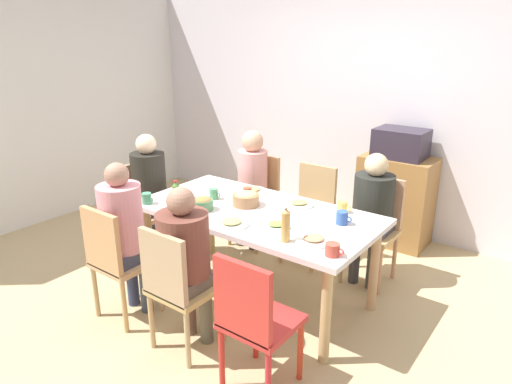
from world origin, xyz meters
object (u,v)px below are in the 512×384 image
chair_5 (311,208)px  cup_1 (188,212)px  person_3 (150,185)px  microwave (401,143)px  cup_2 (342,218)px  chair_6 (116,257)px  plate_3 (231,223)px  cup_0 (248,193)px  person_2 (185,253)px  chair_4 (375,223)px  plate_2 (314,240)px  plate_4 (276,225)px  side_cabinet (395,200)px  bowl_1 (246,199)px  chair_3 (145,204)px  cup_5 (342,207)px  bottle_0 (176,194)px  chair_1 (253,318)px  chair_2 (176,284)px  bowl_0 (202,203)px  cup_3 (147,198)px  person_4 (372,206)px  plate_0 (299,204)px  chair_0 (257,194)px  plate_1 (252,190)px  cup_6 (333,250)px  cup_4 (214,194)px  person_0 (252,178)px  bottle_1 (286,225)px

chair_5 → cup_1: 1.35m
person_3 → microwave: person_3 is taller
chair_5 → cup_2: 1.01m
chair_6 → plate_3: bearing=38.8°
cup_0 → cup_1: (-0.10, -0.59, -0.00)m
person_2 → chair_4: (0.63, 1.63, -0.19)m
plate_2 → plate_4: bearing=171.8°
side_cabinet → microwave: (0.00, 0.00, 0.59)m
person_2 → plate_2: size_ratio=4.65×
bowl_1 → plate_2: bearing=-19.1°
chair_3 → chair_5: bearing=33.2°
cup_5 → bottle_0: size_ratio=0.54×
chair_1 → chair_2: same height
person_2 → bowl_0: bearing=122.4°
cup_3 → person_4: bearing=39.8°
chair_5 → plate_3: chair_5 is taller
cup_5 → chair_3: bearing=-169.0°
chair_1 → plate_0: 1.25m
cup_1 → microwave: bearing=69.0°
chair_0 → person_3: person_3 is taller
plate_1 → plate_3: same height
cup_2 → cup_6: (0.18, -0.49, -0.01)m
chair_6 → cup_0: (0.41, 1.04, 0.29)m
chair_6 → cup_4: (0.19, 0.86, 0.29)m
person_0 → bottle_1: bearing=-44.7°
bowl_1 → microwave: (0.63, 1.65, 0.23)m
cup_1 → bottle_1: size_ratio=0.48×
chair_2 → cup_2: (0.65, 1.01, 0.29)m
plate_0 → bowl_0: bearing=-135.9°
chair_4 → cup_3: (-1.41, -1.27, 0.29)m
person_0 → plate_4: size_ratio=5.70×
person_2 → plate_0: person_2 is taller
cup_3 → chair_0: bearing=82.7°
chair_4 → bottle_0: 1.69m
chair_0 → chair_5: same height
person_0 → chair_6: bearing=-90.0°
bowl_0 → bottle_1: 0.84m
bowl_1 → cup_5: bearing=25.0°
person_2 → cup_3: 0.87m
plate_4 → microwave: (0.18, 1.87, 0.27)m
person_4 → cup_1: (-0.94, -1.19, 0.10)m
chair_6 → cup_3: chair_6 is taller
person_0 → chair_6: 1.64m
plate_0 → side_cabinet: side_cabinet is taller
bowl_1 → bottle_0: bearing=-141.5°
person_3 → cup_2: bearing=4.6°
chair_0 → chair_1: 2.13m
plate_4 → cup_5: (0.24, 0.54, 0.03)m
chair_0 → chair_3: size_ratio=1.00×
plate_3 → bowl_0: bowl_0 is taller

